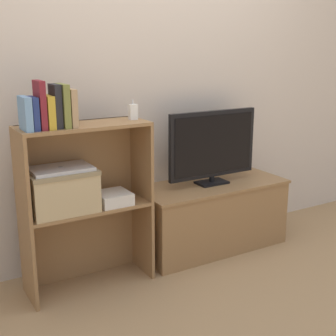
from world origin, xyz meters
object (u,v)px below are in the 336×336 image
book_maroon (40,105)px  book_olive (63,106)px  book_skyblue (25,114)px  storage_basket_left (62,189)px  book_mustard (48,112)px  book_navy (33,113)px  tv (213,146)px  book_charcoal (56,106)px  tv_stand (211,215)px  magazine_stack (113,198)px  baby_monitor (133,112)px  book_tan (70,108)px  laptop (61,169)px

book_maroon → book_olive: (0.13, 0.00, -0.01)m
book_skyblue → storage_basket_left: size_ratio=0.46×
book_maroon → book_mustard: (0.04, 0.00, -0.04)m
book_skyblue → book_navy: (0.04, 0.00, -0.00)m
tv → book_mustard: (-1.18, -0.12, 0.33)m
book_charcoal → book_maroon: bearing=180.0°
book_skyblue → book_mustard: book_skyblue is taller
tv → book_charcoal: 1.20m
tv_stand → book_olive: (-1.10, -0.12, 0.88)m
book_olive → magazine_stack: (0.28, 0.01, -0.58)m
tv → book_skyblue: 1.35m
tv → book_navy: bearing=-174.7°
book_skyblue → tv: bearing=5.2°
book_charcoal → magazine_stack: size_ratio=1.18×
baby_monitor → magazine_stack: (-0.16, -0.04, -0.51)m
book_navy → storage_basket_left: bearing=12.3°
book_mustard → book_olive: bearing=0.0°
book_tan → tv: bearing=6.4°
laptop → book_olive: bearing=-49.5°
book_mustard → baby_monitor: 0.53m
book_olive → laptop: (-0.03, 0.03, -0.36)m
tv_stand → magazine_stack: 0.88m
book_skyblue → laptop: bearing=9.6°
baby_monitor → book_tan: bearing=-173.6°
laptop → magazine_stack: bearing=-4.7°
tv → book_tan: book_tan is taller
laptop → tv_stand: bearing=4.5°
laptop → tv: bearing=4.5°
book_mustard → laptop: (0.06, 0.03, -0.33)m
magazine_stack → book_maroon: bearing=-179.2°
book_skyblue → storage_basket_left: (0.18, 0.03, -0.45)m
book_navy → book_charcoal: (0.12, 0.00, 0.03)m
tv → book_mustard: size_ratio=3.95×
storage_basket_left → magazine_stack: bearing=-4.7°
book_maroon → book_navy: bearing=180.0°
book_maroon → book_tan: bearing=0.0°
baby_monitor → storage_basket_left: 0.62m
book_navy → book_mustard: size_ratio=0.99×
book_charcoal → laptop: size_ratio=0.69×
book_skyblue → book_olive: bearing=0.0°
tv → laptop: 1.13m
laptop → book_charcoal: bearing=-117.2°
tv_stand → laptop: (-1.12, -0.09, 0.53)m
baby_monitor → book_maroon: bearing=-175.5°
baby_monitor → laptop: bearing=-178.2°
book_skyblue → magazine_stack: bearing=0.6°
book_olive → book_tan: bearing=0.0°
storage_basket_left → baby_monitor: bearing=1.8°
book_navy → book_skyblue: bearing=180.0°
book_mustard → laptop: size_ratio=0.52×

